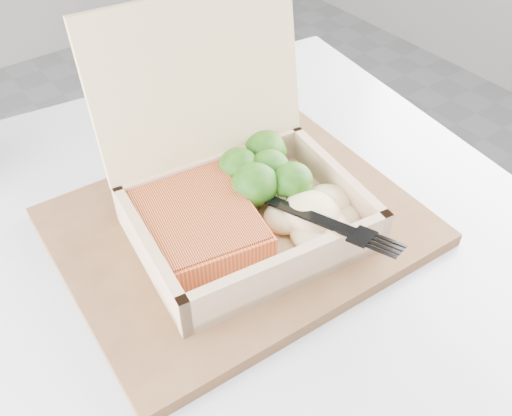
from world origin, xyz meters
TOP-DOWN VIEW (x-y plane):
  - cafe_table at (0.33, 0.11)m, footprint 0.79×0.79m
  - serving_tray at (0.37, 0.12)m, footprint 0.37×0.30m
  - takeout_container at (0.37, 0.14)m, footprint 0.24×0.23m
  - salmon_fillet at (0.32, 0.13)m, footprint 0.13×0.16m
  - broccoli_pile at (0.42, 0.14)m, footprint 0.11×0.11m
  - mashed_potatoes at (0.41, 0.07)m, footprint 0.09×0.08m
  - plastic_fork at (0.39, 0.09)m, footprint 0.05×0.17m
  - receipt at (0.38, 0.29)m, footprint 0.13×0.15m

SIDE VIEW (x-z plane):
  - cafe_table at x=0.33m, z-range 0.17..0.86m
  - receipt at x=0.38m, z-range 0.70..0.70m
  - serving_tray at x=0.37m, z-range 0.70..0.71m
  - salmon_fillet at x=0.32m, z-range 0.72..0.75m
  - mashed_potatoes at x=0.41m, z-range 0.72..0.75m
  - broccoli_pile at x=0.42m, z-range 0.72..0.76m
  - plastic_fork at x=0.39m, z-range 0.74..0.76m
  - takeout_container at x=0.37m, z-range 0.66..0.86m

